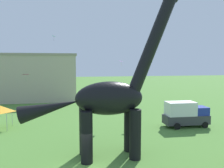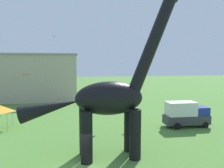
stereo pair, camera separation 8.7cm
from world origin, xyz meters
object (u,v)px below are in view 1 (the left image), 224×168
object	(u,v)px
parked_box_truck	(185,114)
kite_near_low	(54,36)
dinosaur_sculpture	(109,98)
kite_near_high	(26,75)
person_photographer	(128,124)
kite_mid_center	(150,50)
kite_drifting	(121,61)

from	to	relation	value
parked_box_truck	kite_near_low	distance (m)	23.89
dinosaur_sculpture	kite_near_high	size ratio (longest dim) A/B	9.84
person_photographer	kite_near_low	size ratio (longest dim) A/B	1.42
kite_mid_center	kite_near_high	size ratio (longest dim) A/B	0.77
dinosaur_sculpture	kite_near_high	xyz separation A→B (m)	(-10.49, 23.27, 0.97)
parked_box_truck	kite_near_high	world-z (taller)	kite_near_high
parked_box_truck	kite_near_low	xyz separation A→B (m)	(-16.65, 13.29, 10.81)
kite_drifting	kite_mid_center	size ratio (longest dim) A/B	0.73
kite_mid_center	kite_near_high	world-z (taller)	kite_mid_center
kite_drifting	kite_mid_center	distance (m)	5.35
kite_near_low	kite_near_high	bearing A→B (deg)	153.21
kite_mid_center	person_photographer	bearing A→B (deg)	-126.59
kite_near_low	kite_drifting	bearing A→B (deg)	-39.42
person_photographer	kite_mid_center	world-z (taller)	kite_mid_center
dinosaur_sculpture	kite_near_low	size ratio (longest dim) A/B	16.70
parked_box_truck	kite_drifting	xyz separation A→B (m)	(-7.08, 5.43, 6.66)
dinosaur_sculpture	kite_mid_center	size ratio (longest dim) A/B	12.79
kite_drifting	kite_near_high	distance (m)	18.08
person_photographer	kite_near_high	size ratio (longest dim) A/B	0.84
dinosaur_sculpture	parked_box_truck	world-z (taller)	dinosaur_sculpture
kite_mid_center	dinosaur_sculpture	bearing A→B (deg)	-121.64
person_photographer	kite_mid_center	bearing A→B (deg)	-155.78
dinosaur_sculpture	kite_drifting	world-z (taller)	dinosaur_sculpture
parked_box_truck	kite_near_high	xyz separation A→B (m)	(-21.69, 15.84, 4.41)
parked_box_truck	kite_near_low	size ratio (longest dim) A/B	6.74
kite_near_low	kite_near_high	world-z (taller)	kite_near_low
kite_near_low	person_photographer	bearing A→B (deg)	-54.81
person_photographer	kite_drifting	size ratio (longest dim) A/B	1.48
parked_box_truck	person_photographer	bearing A→B (deg)	-179.08
kite_drifting	person_photographer	bearing A→B (deg)	-93.37
person_photographer	parked_box_truck	bearing A→B (deg)	149.58
dinosaur_sculpture	kite_mid_center	xyz separation A→B (m)	(8.92, 14.47, 4.94)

